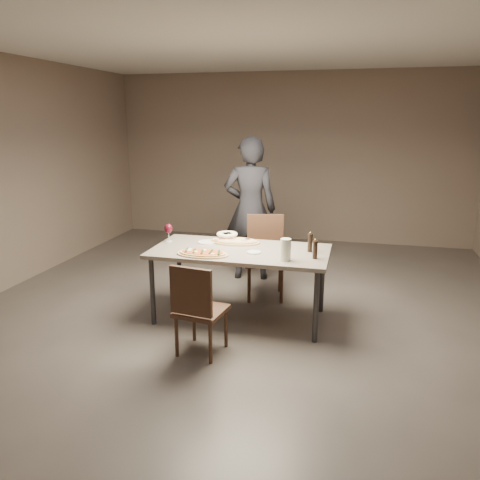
% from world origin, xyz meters
% --- Properties ---
extents(room, '(7.00, 7.00, 7.00)m').
position_xyz_m(room, '(0.00, 0.00, 1.40)').
color(room, '#57504B').
rests_on(room, ground).
extents(dining_table, '(1.80, 0.90, 0.75)m').
position_xyz_m(dining_table, '(0.00, 0.00, 0.69)').
color(dining_table, gray).
rests_on(dining_table, ground).
extents(zucchini_pizza, '(0.52, 0.29, 0.05)m').
position_xyz_m(zucchini_pizza, '(-0.31, -0.28, 0.77)').
color(zucchini_pizza, tan).
rests_on(zucchini_pizza, dining_table).
extents(ham_pizza, '(0.55, 0.30, 0.04)m').
position_xyz_m(ham_pizza, '(-0.12, 0.25, 0.77)').
color(ham_pizza, tan).
rests_on(ham_pizza, dining_table).
extents(bread_basket, '(0.23, 0.23, 0.08)m').
position_xyz_m(bread_basket, '(-0.23, 0.34, 0.80)').
color(bread_basket, beige).
rests_on(bread_basket, dining_table).
extents(oil_dish, '(0.14, 0.14, 0.02)m').
position_xyz_m(oil_dish, '(0.17, -0.10, 0.76)').
color(oil_dish, white).
rests_on(oil_dish, dining_table).
extents(pepper_mill_left, '(0.05, 0.05, 0.20)m').
position_xyz_m(pepper_mill_left, '(0.70, 0.09, 0.85)').
color(pepper_mill_left, black).
rests_on(pepper_mill_left, dining_table).
extents(pepper_mill_right, '(0.05, 0.05, 0.20)m').
position_xyz_m(pepper_mill_right, '(0.77, -0.14, 0.84)').
color(pepper_mill_right, black).
rests_on(pepper_mill_right, dining_table).
extents(carafe, '(0.10, 0.10, 0.21)m').
position_xyz_m(carafe, '(0.51, -0.26, 0.85)').
color(carafe, silver).
rests_on(carafe, dining_table).
extents(wine_glass, '(0.09, 0.09, 0.20)m').
position_xyz_m(wine_glass, '(-0.83, 0.12, 0.89)').
color(wine_glass, silver).
rests_on(wine_glass, dining_table).
extents(side_plate, '(0.19, 0.19, 0.01)m').
position_xyz_m(side_plate, '(-0.41, 0.17, 0.76)').
color(side_plate, white).
rests_on(side_plate, dining_table).
extents(chair_near, '(0.46, 0.46, 0.85)m').
position_xyz_m(chair_near, '(-0.16, -0.89, 0.48)').
color(chair_near, '#40281A').
rests_on(chair_near, ground).
extents(chair_far, '(0.54, 0.54, 0.95)m').
position_xyz_m(chair_far, '(0.12, 0.74, 0.53)').
color(chair_far, '#40281A').
rests_on(chair_far, ground).
extents(diner, '(0.74, 0.56, 1.84)m').
position_xyz_m(diner, '(-0.19, 1.30, 0.92)').
color(diner, black).
rests_on(diner, ground).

